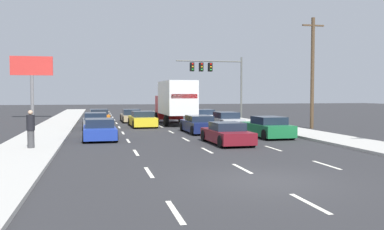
{
  "coord_description": "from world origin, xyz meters",
  "views": [
    {
      "loc": [
        -5.13,
        -12.21,
        2.73
      ],
      "look_at": [
        0.86,
        14.35,
        1.34
      ],
      "focal_mm": 39.45,
      "sensor_mm": 36.0,
      "label": 1
    }
  ],
  "objects": [
    {
      "name": "box_truck",
      "position": [
        1.59,
        24.31,
        2.15
      ],
      "size": [
        2.71,
        7.73,
        3.8
      ],
      "color": "white",
      "rests_on": "ground_plane"
    },
    {
      "name": "sidewalk_right",
      "position": [
        8.46,
        20.0,
        0.07
      ],
      "size": [
        3.02,
        80.0,
        0.14
      ],
      "primitive_type": "cube",
      "color": "#B2AFA8",
      "rests_on": "ground_plane"
    },
    {
      "name": "roadside_billboard",
      "position": [
        -12.01,
        36.34,
        4.89
      ],
      "size": [
        4.42,
        0.36,
        6.78
      ],
      "color": "slate",
      "rests_on": "ground_plane"
    },
    {
      "name": "car_white",
      "position": [
        4.87,
        26.98,
        0.56
      ],
      "size": [
        2.11,
        4.36,
        1.21
      ],
      "color": "white",
      "rests_on": "ground_plane"
    },
    {
      "name": "sidewalk_left",
      "position": [
        -8.46,
        20.0,
        0.07
      ],
      "size": [
        3.02,
        80.0,
        0.14
      ],
      "primitive_type": "cube",
      "color": "#B2AFA8",
      "rests_on": "ground_plane"
    },
    {
      "name": "car_blue",
      "position": [
        -5.01,
        13.29,
        0.58
      ],
      "size": [
        2.02,
        4.39,
        1.24
      ],
      "color": "#1E389E",
      "rests_on": "ground_plane"
    },
    {
      "name": "car_navy",
      "position": [
        1.73,
        16.11,
        0.57
      ],
      "size": [
        1.89,
        4.46,
        1.22
      ],
      "color": "#141E4C",
      "rests_on": "ground_plane"
    },
    {
      "name": "pedestrian_near_corner",
      "position": [
        -8.23,
        8.97,
        1.04
      ],
      "size": [
        0.38,
        0.38,
        1.8
      ],
      "color": "#3F3F42",
      "rests_on": "sidewalk_left"
    },
    {
      "name": "traffic_signal_mast",
      "position": [
        7.18,
        32.4,
        5.16
      ],
      "size": [
        7.49,
        0.69,
        6.76
      ],
      "color": "#595B56",
      "rests_on": "ground_plane"
    },
    {
      "name": "car_tan",
      "position": [
        -1.92,
        28.59,
        0.55
      ],
      "size": [
        1.93,
        4.63,
        1.23
      ],
      "color": "tan",
      "rests_on": "ground_plane"
    },
    {
      "name": "car_orange",
      "position": [
        -4.96,
        28.37,
        0.57
      ],
      "size": [
        2.04,
        4.61,
        1.27
      ],
      "color": "orange",
      "rests_on": "ground_plane"
    },
    {
      "name": "car_maroon",
      "position": [
        1.72,
        9.55,
        0.54
      ],
      "size": [
        1.99,
        4.29,
        1.18
      ],
      "color": "maroon",
      "rests_on": "ground_plane"
    },
    {
      "name": "car_silver",
      "position": [
        5.17,
        20.77,
        0.57
      ],
      "size": [
        2.01,
        4.35,
        1.23
      ],
      "color": "#B7BABF",
      "rests_on": "ground_plane"
    },
    {
      "name": "car_green",
      "position": [
        5.26,
        12.44,
        0.6
      ],
      "size": [
        2.02,
        4.63,
        1.31
      ],
      "color": "#196B38",
      "rests_on": "ground_plane"
    },
    {
      "name": "utility_pole_mid",
      "position": [
        11.21,
        17.73,
        4.43
      ],
      "size": [
        1.8,
        0.28,
        8.58
      ],
      "color": "brown",
      "rests_on": "ground_plane"
    },
    {
      "name": "ground_plane",
      "position": [
        0.0,
        25.0,
        0.0
      ],
      "size": [
        140.0,
        140.0,
        0.0
      ],
      "primitive_type": "plane",
      "color": "#2B2B2D"
    },
    {
      "name": "car_yellow",
      "position": [
        -1.5,
        22.46,
        0.59
      ],
      "size": [
        2.08,
        4.67,
        1.29
      ],
      "color": "yellow",
      "rests_on": "ground_plane"
    },
    {
      "name": "car_gray",
      "position": [
        -5.27,
        21.25,
        0.57
      ],
      "size": [
        2.05,
        4.73,
        1.26
      ],
      "color": "slate",
      "rests_on": "ground_plane"
    },
    {
      "name": "lane_markings",
      "position": [
        -0.0,
        22.25,
        0.0
      ],
      "size": [
        6.94,
        62.0,
        0.01
      ],
      "color": "silver",
      "rests_on": "ground_plane"
    }
  ]
}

